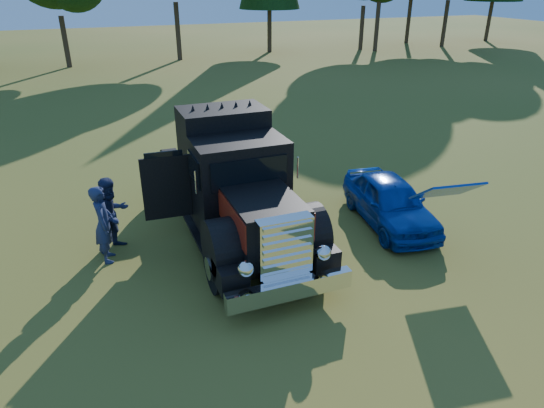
{
  "coord_description": "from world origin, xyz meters",
  "views": [
    {
      "loc": [
        -3.43,
        -8.59,
        5.83
      ],
      "look_at": [
        0.19,
        0.66,
        1.16
      ],
      "focal_mm": 32.0,
      "sensor_mm": 36.0,
      "label": 1
    }
  ],
  "objects": [
    {
      "name": "diamond_t_truck",
      "position": [
        -0.4,
        1.58,
        1.28
      ],
      "size": [
        3.38,
        7.16,
        3.0
      ],
      "color": "black",
      "rests_on": "ground"
    },
    {
      "name": "ground",
      "position": [
        0.0,
        0.0,
        0.0
      ],
      "size": [
        120.0,
        120.0,
        0.0
      ],
      "primitive_type": "plane",
      "color": "#3B5017",
      "rests_on": "ground"
    },
    {
      "name": "spectator_far",
      "position": [
        -3.22,
        2.01,
        0.89
      ],
      "size": [
        1.1,
        1.04,
        1.79
      ],
      "primitive_type": "imported",
      "rotation": [
        0.0,
        0.0,
        0.59
      ],
      "color": "#1C2142",
      "rests_on": "ground"
    },
    {
      "name": "spectator_near",
      "position": [
        -3.44,
        1.56,
        0.9
      ],
      "size": [
        0.5,
        0.7,
        1.8
      ],
      "primitive_type": "imported",
      "rotation": [
        0.0,
        0.0,
        1.46
      ],
      "color": "#21374F",
      "rests_on": "ground"
    },
    {
      "name": "hotrod_coupe",
      "position": [
        3.5,
        0.78,
        0.62
      ],
      "size": [
        1.94,
        4.12,
        1.89
      ],
      "color": "#1908B8",
      "rests_on": "ground"
    }
  ]
}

